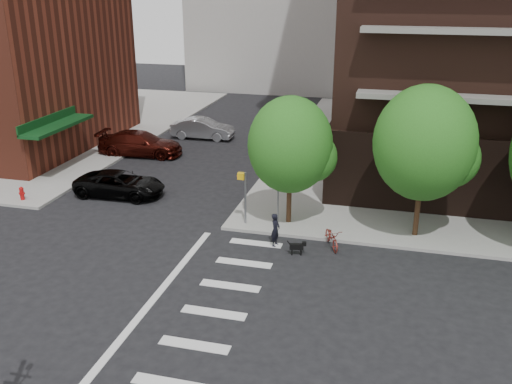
{
  "coord_description": "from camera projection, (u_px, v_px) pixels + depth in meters",
  "views": [
    {
      "loc": [
        8.94,
        -16.77,
        11.25
      ],
      "look_at": [
        3.0,
        6.0,
        2.5
      ],
      "focal_mm": 40.0,
      "sensor_mm": 36.0,
      "label": 1
    }
  ],
  "objects": [
    {
      "name": "scooter",
      "position": [
        332.0,
        237.0,
        25.47
      ],
      "size": [
        1.3,
        1.9,
        0.95
      ],
      "primitive_type": "imported",
      "rotation": [
        0.0,
        0.0,
        0.42
      ],
      "color": "maroon",
      "rests_on": "ground"
    },
    {
      "name": "dog",
      "position": [
        297.0,
        246.0,
        24.78
      ],
      "size": [
        0.74,
        0.31,
        0.62
      ],
      "rotation": [
        0.0,
        0.0,
        0.2
      ],
      "color": "black",
      "rests_on": "ground"
    },
    {
      "name": "ground",
      "position": [
        138.0,
        302.0,
        21.25
      ],
      "size": [
        120.0,
        120.0,
        0.0
      ],
      "primitive_type": "plane",
      "color": "black",
      "rests_on": "ground"
    },
    {
      "name": "crosswalk",
      "position": [
        193.0,
        310.0,
        20.72
      ],
      "size": [
        3.85,
        13.0,
        0.01
      ],
      "color": "silver",
      "rests_on": "ground"
    },
    {
      "name": "dog_walker",
      "position": [
        275.0,
        230.0,
        25.5
      ],
      "size": [
        0.62,
        0.45,
        1.55
      ],
      "primitive_type": "imported",
      "rotation": [
        0.0,
        0.0,
        1.41
      ],
      "color": "black",
      "rests_on": "ground"
    },
    {
      "name": "pedestrian_signal",
      "position": [
        252.0,
        190.0,
        27.24
      ],
      "size": [
        2.18,
        0.67,
        2.6
      ],
      "color": "slate",
      "rests_on": "sidewalk_ne"
    },
    {
      "name": "parked_car_silver",
      "position": [
        203.0,
        128.0,
        42.95
      ],
      "size": [
        1.76,
        4.74,
        1.55
      ],
      "primitive_type": "imported",
      "rotation": [
        0.0,
        0.0,
        1.6
      ],
      "color": "#9A9CA0",
      "rests_on": "ground"
    },
    {
      "name": "tree_b",
      "position": [
        424.0,
        143.0,
        25.01
      ],
      "size": [
        4.5,
        4.5,
        6.65
      ],
      "color": "#301E11",
      "rests_on": "sidewalk_ne"
    },
    {
      "name": "parked_car_black",
      "position": [
        120.0,
        184.0,
        31.5
      ],
      "size": [
        2.4,
        5.0,
        1.38
      ],
      "primitive_type": "imported",
      "rotation": [
        0.0,
        0.0,
        1.59
      ],
      "color": "black",
      "rests_on": "ground"
    },
    {
      "name": "parked_car_maroon",
      "position": [
        140.0,
        144.0,
        38.78
      ],
      "size": [
        2.8,
        5.89,
        1.66
      ],
      "primitive_type": "imported",
      "rotation": [
        0.0,
        0.0,
        1.66
      ],
      "color": "#360D08",
      "rests_on": "ground"
    },
    {
      "name": "fire_hydrant",
      "position": [
        22.0,
        193.0,
        30.62
      ],
      "size": [
        0.24,
        0.24,
        0.73
      ],
      "color": "#A50C0C",
      "rests_on": "sidewalk_nw"
    },
    {
      "name": "tree_a",
      "position": [
        290.0,
        145.0,
        26.6
      ],
      "size": [
        4.0,
        4.0,
        5.9
      ],
      "color": "#301E11",
      "rests_on": "sidewalk_ne"
    }
  ]
}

